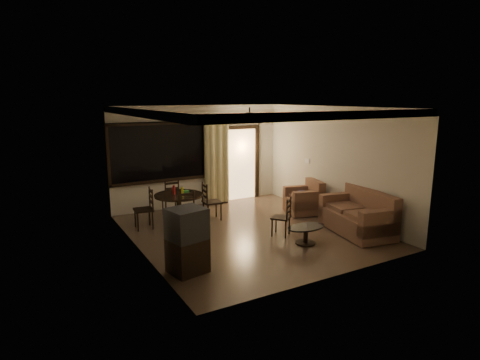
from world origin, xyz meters
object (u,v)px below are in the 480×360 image
side_chair (281,224)px  coffee_table (306,232)px  tv_cabinet (187,240)px  dining_chair_east (212,209)px  sofa (359,216)px  dining_chair_north (171,205)px  dining_chair_west (144,217)px  armchair (305,200)px  dining_chair_south (190,221)px  dining_table (179,201)px

side_chair → coffee_table: bearing=62.6°
tv_cabinet → coffee_table: 2.69m
dining_chair_east → side_chair: dining_chair_east is taller
tv_cabinet → side_chair: size_ratio=1.34×
tv_cabinet → sofa: 4.17m
coffee_table → side_chair: bearing=101.6°
dining_chair_north → coffee_table: (1.74, -3.37, -0.03)m
dining_chair_west → tv_cabinet: (-0.03, -2.73, 0.30)m
dining_chair_east → side_chair: 2.01m
dining_chair_east → armchair: dining_chair_east is taller
dining_chair_west → dining_chair_east: bearing=90.0°
dining_chair_east → tv_cabinet: 3.10m
dining_chair_east → dining_chair_west: bearing=90.0°
dining_chair_south → tv_cabinet: 1.99m
dining_chair_east → dining_chair_north: size_ratio=1.00×
dining_chair_east → dining_table: bearing=89.9°
armchair → side_chair: size_ratio=1.20×
dining_table → dining_chair_north: dining_table is taller
dining_table → coffee_table: (1.81, -2.58, -0.33)m
dining_chair_south → armchair: size_ratio=0.92×
dining_chair_north → armchair: (3.17, -1.55, 0.07)m
armchair → side_chair: 1.94m
dining_table → armchair: 3.34m
sofa → dining_chair_south: bearing=163.0°
dining_chair_south → side_chair: (1.75, -1.05, -0.05)m
dining_chair_west → dining_chair_north: bearing=133.2°
coffee_table → side_chair: 0.70m
tv_cabinet → armchair: (4.10, 1.89, -0.23)m
dining_table → armchair: bearing=-13.4°
sofa → dining_chair_north: bearing=144.1°
dining_chair_north → tv_cabinet: bearing=80.0°
dining_table → coffee_table: 3.17m
side_chair → dining_chair_north: bearing=-98.2°
dining_table → tv_cabinet: (-0.87, -2.66, 0.00)m
dining_table → armchair: size_ratio=1.13×
dining_chair_west → dining_chair_east: (1.67, -0.15, 0.00)m
coffee_table → dining_chair_north: bearing=117.3°
armchair → coffee_table: size_ratio=1.20×
sofa → dining_table: bearing=152.1°
dining_chair_east → side_chair: size_ratio=1.10×
dining_table → dining_chair_west: 0.89m
dining_chair_east → coffee_table: bearing=-153.5°
dining_chair_south → dining_chair_east: bearing=45.7°
dining_chair_south → dining_table: bearing=89.9°
dining_chair_south → armchair: (3.32, 0.09, 0.05)m
dining_chair_east → tv_cabinet: bearing=151.9°
dining_chair_west → dining_table: bearing=90.1°
dining_chair_east → dining_chair_south: size_ratio=1.00×
dining_chair_east → dining_chair_north: (-0.76, 0.86, 0.00)m
dining_chair_east → dining_chair_south: 1.20m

